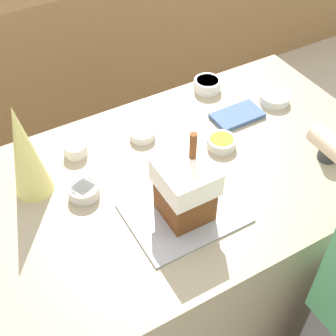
{
  "coord_description": "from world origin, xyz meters",
  "views": [
    {
      "loc": [
        -0.63,
        -1.05,
        2.17
      ],
      "look_at": [
        -0.03,
        0.0,
        0.96
      ],
      "focal_mm": 50.0,
      "sensor_mm": 36.0,
      "label": 1
    }
  ],
  "objects_px": {
    "candy_bowl_far_right": "(142,134)",
    "mug": "(329,149)",
    "candy_bowl_front_corner": "(207,84)",
    "candy_bowl_far_left": "(75,148)",
    "cookbook": "(237,116)",
    "gingerbread_house": "(185,189)",
    "candy_bowl_beside_tree": "(221,142)",
    "decorative_tree": "(24,151)",
    "candy_bowl_near_tray_left": "(84,190)",
    "baking_tray": "(184,213)",
    "candy_bowl_behind_tray": "(275,98)"
  },
  "relations": [
    {
      "from": "decorative_tree",
      "to": "candy_bowl_front_corner",
      "type": "distance_m",
      "value": 0.93
    },
    {
      "from": "baking_tray",
      "to": "gingerbread_house",
      "type": "distance_m",
      "value": 0.12
    },
    {
      "from": "baking_tray",
      "to": "candy_bowl_front_corner",
      "type": "xyz_separation_m",
      "value": [
        0.47,
        0.58,
        0.02
      ]
    },
    {
      "from": "candy_bowl_far_right",
      "to": "candy_bowl_beside_tree",
      "type": "height_order",
      "value": "candy_bowl_beside_tree"
    },
    {
      "from": "candy_bowl_behind_tray",
      "to": "cookbook",
      "type": "height_order",
      "value": "candy_bowl_behind_tray"
    },
    {
      "from": "baking_tray",
      "to": "candy_bowl_near_tray_left",
      "type": "bearing_deg",
      "value": 136.78
    },
    {
      "from": "candy_bowl_far_left",
      "to": "decorative_tree",
      "type": "bearing_deg",
      "value": -152.54
    },
    {
      "from": "candy_bowl_behind_tray",
      "to": "mug",
      "type": "bearing_deg",
      "value": -97.72
    },
    {
      "from": "baking_tray",
      "to": "candy_bowl_far_left",
      "type": "bearing_deg",
      "value": 114.23
    },
    {
      "from": "candy_bowl_far_left",
      "to": "candy_bowl_far_right",
      "type": "relative_size",
      "value": 0.89
    },
    {
      "from": "candy_bowl_near_tray_left",
      "to": "mug",
      "type": "xyz_separation_m",
      "value": [
        0.9,
        -0.29,
        0.02
      ]
    },
    {
      "from": "candy_bowl_beside_tree",
      "to": "candy_bowl_near_tray_left",
      "type": "relative_size",
      "value": 1.03
    },
    {
      "from": "mug",
      "to": "baking_tray",
      "type": "bearing_deg",
      "value": 176.64
    },
    {
      "from": "candy_bowl_beside_tree",
      "to": "candy_bowl_front_corner",
      "type": "height_order",
      "value": "candy_bowl_front_corner"
    },
    {
      "from": "decorative_tree",
      "to": "mug",
      "type": "height_order",
      "value": "decorative_tree"
    },
    {
      "from": "cookbook",
      "to": "candy_bowl_far_right",
      "type": "bearing_deg",
      "value": 168.24
    },
    {
      "from": "candy_bowl_near_tray_left",
      "to": "cookbook",
      "type": "bearing_deg",
      "value": 6.92
    },
    {
      "from": "candy_bowl_front_corner",
      "to": "decorative_tree",
      "type": "bearing_deg",
      "value": -166.61
    },
    {
      "from": "candy_bowl_far_left",
      "to": "candy_bowl_behind_tray",
      "type": "height_order",
      "value": "candy_bowl_far_left"
    },
    {
      "from": "gingerbread_house",
      "to": "candy_bowl_far_right",
      "type": "xyz_separation_m",
      "value": [
        0.06,
        0.43,
        -0.11
      ]
    },
    {
      "from": "baking_tray",
      "to": "cookbook",
      "type": "height_order",
      "value": "cookbook"
    },
    {
      "from": "baking_tray",
      "to": "candy_bowl_front_corner",
      "type": "relative_size",
      "value": 3.18
    },
    {
      "from": "candy_bowl_beside_tree",
      "to": "cookbook",
      "type": "relative_size",
      "value": 0.54
    },
    {
      "from": "candy_bowl_beside_tree",
      "to": "candy_bowl_near_tray_left",
      "type": "xyz_separation_m",
      "value": [
        -0.58,
        0.03,
        0.0
      ]
    },
    {
      "from": "candy_bowl_far_right",
      "to": "mug",
      "type": "height_order",
      "value": "mug"
    },
    {
      "from": "candy_bowl_behind_tray",
      "to": "baking_tray",
      "type": "bearing_deg",
      "value": -152.64
    },
    {
      "from": "candy_bowl_front_corner",
      "to": "candy_bowl_far_right",
      "type": "bearing_deg",
      "value": -159.95
    },
    {
      "from": "candy_bowl_far_left",
      "to": "candy_bowl_front_corner",
      "type": "xyz_separation_m",
      "value": [
        0.69,
        0.11,
        0.0
      ]
    },
    {
      "from": "candy_bowl_beside_tree",
      "to": "candy_bowl_far_right",
      "type": "bearing_deg",
      "value": 140.88
    },
    {
      "from": "candy_bowl_beside_tree",
      "to": "candy_bowl_front_corner",
      "type": "distance_m",
      "value": 0.39
    },
    {
      "from": "candy_bowl_front_corner",
      "to": "mug",
      "type": "height_order",
      "value": "mug"
    },
    {
      "from": "gingerbread_house",
      "to": "candy_bowl_behind_tray",
      "type": "distance_m",
      "value": 0.78
    },
    {
      "from": "baking_tray",
      "to": "candy_bowl_near_tray_left",
      "type": "relative_size",
      "value": 3.48
    },
    {
      "from": "candy_bowl_beside_tree",
      "to": "candy_bowl_behind_tray",
      "type": "height_order",
      "value": "same"
    },
    {
      "from": "gingerbread_house",
      "to": "candy_bowl_far_left",
      "type": "bearing_deg",
      "value": 114.28
    },
    {
      "from": "candy_bowl_front_corner",
      "to": "baking_tray",
      "type": "bearing_deg",
      "value": -129.17
    },
    {
      "from": "candy_bowl_far_right",
      "to": "mug",
      "type": "bearing_deg",
      "value": -39.24
    },
    {
      "from": "gingerbread_house",
      "to": "candy_bowl_beside_tree",
      "type": "height_order",
      "value": "gingerbread_house"
    },
    {
      "from": "candy_bowl_front_corner",
      "to": "candy_bowl_near_tray_left",
      "type": "distance_m",
      "value": 0.81
    },
    {
      "from": "candy_bowl_far_right",
      "to": "candy_bowl_front_corner",
      "type": "relative_size",
      "value": 0.84
    },
    {
      "from": "candy_bowl_far_left",
      "to": "cookbook",
      "type": "distance_m",
      "value": 0.7
    },
    {
      "from": "candy_bowl_front_corner",
      "to": "mug",
      "type": "xyz_separation_m",
      "value": [
        0.16,
        -0.62,
        0.02
      ]
    },
    {
      "from": "baking_tray",
      "to": "candy_bowl_far_right",
      "type": "xyz_separation_m",
      "value": [
        0.06,
        0.43,
        0.02
      ]
    },
    {
      "from": "candy_bowl_far_left",
      "to": "candy_bowl_near_tray_left",
      "type": "bearing_deg",
      "value": -104.22
    },
    {
      "from": "cookbook",
      "to": "mug",
      "type": "bearing_deg",
      "value": -67.59
    },
    {
      "from": "baking_tray",
      "to": "decorative_tree",
      "type": "distance_m",
      "value": 0.59
    },
    {
      "from": "cookbook",
      "to": "candy_bowl_behind_tray",
      "type": "bearing_deg",
      "value": 2.77
    },
    {
      "from": "candy_bowl_far_right",
      "to": "candy_bowl_near_tray_left",
      "type": "relative_size",
      "value": 0.92
    },
    {
      "from": "candy_bowl_far_right",
      "to": "gingerbread_house",
      "type": "bearing_deg",
      "value": -97.78
    },
    {
      "from": "baking_tray",
      "to": "candy_bowl_behind_tray",
      "type": "relative_size",
      "value": 2.95
    }
  ]
}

